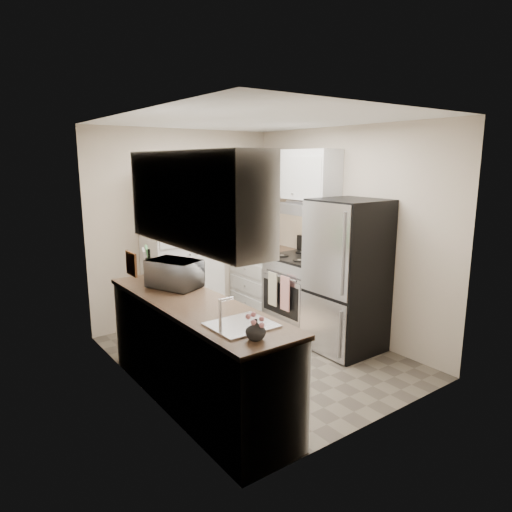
{
  "coord_description": "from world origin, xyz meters",
  "views": [
    {
      "loc": [
        -2.77,
        -3.76,
        2.11
      ],
      "look_at": [
        0.1,
        0.15,
        1.09
      ],
      "focal_mm": 32.0,
      "sensor_mm": 36.0,
      "label": 1
    }
  ],
  "objects_px": {
    "electric_range": "(301,291)",
    "refrigerator": "(347,276)",
    "wine_bottle": "(150,267)",
    "pantry_cabinet": "(182,250)",
    "microwave": "(175,274)",
    "toaster_oven": "(259,240)"
  },
  "relations": [
    {
      "from": "wine_bottle",
      "to": "pantry_cabinet",
      "type": "bearing_deg",
      "value": 48.06
    },
    {
      "from": "pantry_cabinet",
      "to": "microwave",
      "type": "relative_size",
      "value": 4.14
    },
    {
      "from": "pantry_cabinet",
      "to": "toaster_oven",
      "type": "height_order",
      "value": "pantry_cabinet"
    },
    {
      "from": "wine_bottle",
      "to": "electric_range",
      "type": "bearing_deg",
      "value": -0.08
    },
    {
      "from": "toaster_oven",
      "to": "refrigerator",
      "type": "bearing_deg",
      "value": -113.07
    },
    {
      "from": "electric_range",
      "to": "wine_bottle",
      "type": "xyz_separation_m",
      "value": [
        -2.0,
        0.0,
        0.6
      ]
    },
    {
      "from": "refrigerator",
      "to": "toaster_oven",
      "type": "height_order",
      "value": "refrigerator"
    },
    {
      "from": "pantry_cabinet",
      "to": "refrigerator",
      "type": "bearing_deg",
      "value": -56.54
    },
    {
      "from": "refrigerator",
      "to": "pantry_cabinet",
      "type": "bearing_deg",
      "value": 123.46
    },
    {
      "from": "wine_bottle",
      "to": "refrigerator",
      "type": "bearing_deg",
      "value": -22.18
    },
    {
      "from": "electric_range",
      "to": "microwave",
      "type": "xyz_separation_m",
      "value": [
        -1.88,
        -0.31,
        0.58
      ]
    },
    {
      "from": "refrigerator",
      "to": "electric_range",
      "type": "bearing_deg",
      "value": 87.52
    },
    {
      "from": "electric_range",
      "to": "wine_bottle",
      "type": "relative_size",
      "value": 3.68
    },
    {
      "from": "refrigerator",
      "to": "microwave",
      "type": "xyz_separation_m",
      "value": [
        -1.85,
        0.49,
        0.2
      ]
    },
    {
      "from": "pantry_cabinet",
      "to": "microwave",
      "type": "height_order",
      "value": "pantry_cabinet"
    },
    {
      "from": "electric_range",
      "to": "refrigerator",
      "type": "distance_m",
      "value": 0.88
    },
    {
      "from": "microwave",
      "to": "pantry_cabinet",
      "type": "bearing_deg",
      "value": -53.76
    },
    {
      "from": "pantry_cabinet",
      "to": "electric_range",
      "type": "distance_m",
      "value": 1.58
    },
    {
      "from": "electric_range",
      "to": "microwave",
      "type": "bearing_deg",
      "value": -170.66
    },
    {
      "from": "refrigerator",
      "to": "microwave",
      "type": "distance_m",
      "value": 1.92
    },
    {
      "from": "refrigerator",
      "to": "toaster_oven",
      "type": "relative_size",
      "value": 4.83
    },
    {
      "from": "pantry_cabinet",
      "to": "microwave",
      "type": "bearing_deg",
      "value": -119.89
    }
  ]
}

